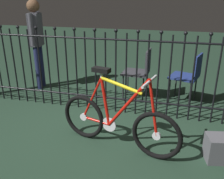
{
  "coord_description": "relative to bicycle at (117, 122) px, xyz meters",
  "views": [
    {
      "loc": [
        0.93,
        -2.66,
        1.7
      ],
      "look_at": [
        0.18,
        0.21,
        0.55
      ],
      "focal_mm": 39.63,
      "sensor_mm": 36.0,
      "label": 1
    }
  ],
  "objects": [
    {
      "name": "ground_plane",
      "position": [
        -0.35,
        0.22,
        -0.33
      ],
      "size": [
        20.0,
        20.0,
        0.0
      ],
      "primitive_type": "plane",
      "color": "#1D3324"
    },
    {
      "name": "iron_fence",
      "position": [
        -0.42,
        0.91,
        0.33
      ],
      "size": [
        4.77,
        0.07,
        1.32
      ],
      "color": "black",
      "rests_on": "ground"
    },
    {
      "name": "bicycle",
      "position": [
        0.0,
        0.0,
        0.0
      ],
      "size": [
        1.47,
        0.48,
        0.95
      ],
      "color": "black",
      "rests_on": "ground"
    },
    {
      "name": "chair_charcoal",
      "position": [
        0.03,
        1.53,
        0.19
      ],
      "size": [
        0.45,
        0.44,
        0.85
      ],
      "color": "black",
      "rests_on": "ground"
    },
    {
      "name": "chair_navy",
      "position": [
        0.82,
        1.53,
        0.17
      ],
      "size": [
        0.52,
        0.52,
        0.82
      ],
      "color": "black",
      "rests_on": "ground"
    },
    {
      "name": "person_visitor",
      "position": [
        -1.9,
        1.59,
        0.63
      ],
      "size": [
        0.24,
        0.47,
        1.61
      ],
      "color": "#191E3F",
      "rests_on": "ground"
    },
    {
      "name": "display_crate",
      "position": [
        1.1,
        0.03,
        -0.19
      ],
      "size": [
        0.28,
        0.28,
        0.29
      ],
      "primitive_type": "cube",
      "rotation": [
        0.0,
        0.0,
        0.2
      ],
      "color": "#4C4C51",
      "rests_on": "ground"
    }
  ]
}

